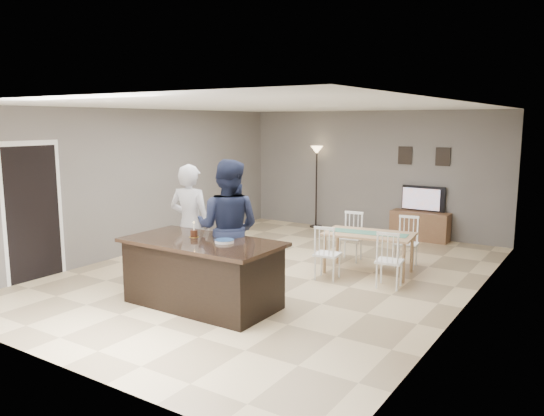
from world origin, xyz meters
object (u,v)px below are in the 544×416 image
Objects in this scene: tv_console at (420,226)px; dining_table at (369,240)px; plate_stack at (224,241)px; kitchen_island at (203,273)px; television at (422,199)px; woman at (190,224)px; floor_lamp at (317,165)px; man at (228,228)px; birthday_cake at (194,233)px.

tv_console is 0.68× the size of dining_table.
dining_table is at bearing 70.54° from plate_stack.
television is (1.20, 5.64, 0.41)m from kitchen_island.
kitchen_island is 1.17× the size of woman.
man is at bearing -75.55° from floor_lamp.
plate_stack is at bearing -4.35° from birthday_cake.
plate_stack is at bearing 105.63° from man.
tv_console is 0.62× the size of man.
plate_stack is 0.13× the size of floor_lamp.
plate_stack is 2.80m from dining_table.
man is 2.50m from dining_table.
kitchen_island is 1.21× the size of dining_table.
birthday_cake is (-1.43, -5.47, 0.65)m from tv_console.
man is at bearing 123.16° from plate_stack.
television is 5.72m from birthday_cake.
birthday_cake is at bearing 155.68° from kitchen_island.
plate_stack is 0.15× the size of dining_table.
tv_console is 5.20m from man.
kitchen_island reaches higher than tv_console.
dining_table is at bearing -88.79° from tv_console.
plate_stack is (-0.87, -5.58, 0.06)m from television.
kitchen_island is 2.96m from dining_table.
dining_table is at bearing -137.85° from man.
man is (0.01, 0.55, 0.52)m from kitchen_island.
television is at bearing 81.19° from plate_stack.
woman is at bearing 151.73° from plate_stack.
plate_stack is (0.33, 0.06, 0.47)m from kitchen_island.
dining_table is at bearing 60.01° from birthday_cake.
woman is 8.67× the size of birthday_cake.
birthday_cake is 0.56m from plate_stack.
tv_console is 5.61m from plate_stack.
plate_stack is at bearing -73.68° from floor_lamp.
kitchen_island is 1.79× the size of tv_console.
birthday_cake is (-1.43, -5.54, 0.09)m from television.
woman reaches higher than dining_table.
kitchen_island is 10.13× the size of birthday_cake.
birthday_cake is at bearing -104.63° from tv_console.
tv_console is at bearing 75.37° from birthday_cake.
kitchen_island is 1.14m from woman.
man is at bearing -103.29° from tv_console.
woman is 2.90m from dining_table.
dining_table is at bearing -48.81° from floor_lamp.
woman reaches higher than kitchen_island.
dining_table is 3.97m from floor_lamp.
television reaches higher than tv_console.
tv_console is at bearing 90.00° from television.
dining_table is (0.06, -2.89, 0.25)m from tv_console.
plate_stack is (0.32, -0.49, -0.05)m from man.
man reaches higher than tv_console.
birthday_cake is (0.57, -0.57, 0.03)m from woman.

